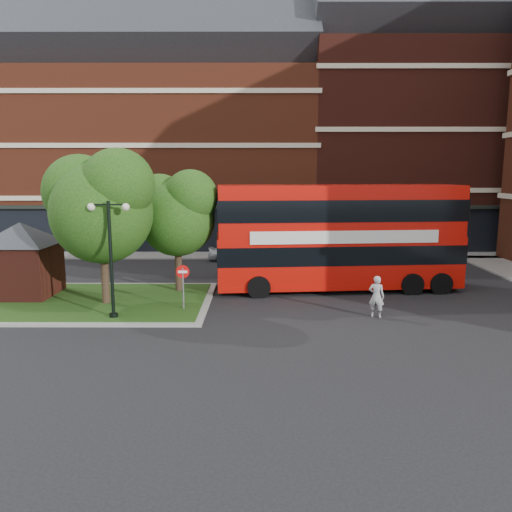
{
  "coord_description": "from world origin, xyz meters",
  "views": [
    {
      "loc": [
        0.55,
        -20.01,
        6.14
      ],
      "look_at": [
        0.47,
        4.61,
        2.0
      ],
      "focal_mm": 35.0,
      "sensor_mm": 36.0,
      "label": 1
    }
  ],
  "objects_px": {
    "bus": "(338,230)",
    "car_silver": "(237,251)",
    "woman": "(376,297)",
    "car_white": "(339,250)"
  },
  "relations": [
    {
      "from": "woman",
      "to": "car_white",
      "type": "relative_size",
      "value": 0.41
    },
    {
      "from": "car_white",
      "to": "car_silver",
      "type": "bearing_deg",
      "value": 83.66
    },
    {
      "from": "car_silver",
      "to": "woman",
      "type": "bearing_deg",
      "value": -156.34
    },
    {
      "from": "car_silver",
      "to": "car_white",
      "type": "relative_size",
      "value": 0.89
    },
    {
      "from": "bus",
      "to": "car_white",
      "type": "xyz_separation_m",
      "value": [
        1.53,
        8.67,
        -2.43
      ]
    },
    {
      "from": "woman",
      "to": "car_silver",
      "type": "xyz_separation_m",
      "value": [
        -6.55,
        13.81,
        -0.23
      ]
    },
    {
      "from": "bus",
      "to": "car_silver",
      "type": "relative_size",
      "value": 3.23
    },
    {
      "from": "woman",
      "to": "car_silver",
      "type": "bearing_deg",
      "value": -40.69
    },
    {
      "from": "bus",
      "to": "woman",
      "type": "xyz_separation_m",
      "value": [
        0.87,
        -5.14,
        -2.26
      ]
    },
    {
      "from": "car_white",
      "to": "woman",
      "type": "bearing_deg",
      "value": 170.9
    }
  ]
}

